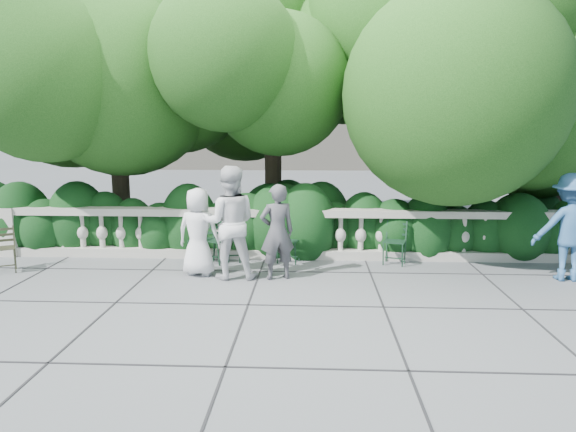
{
  "coord_description": "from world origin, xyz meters",
  "views": [
    {
      "loc": [
        0.44,
        -8.23,
        2.61
      ],
      "look_at": [
        0.0,
        1.0,
        1.0
      ],
      "focal_mm": 32.0,
      "sensor_mm": 36.0,
      "label": 1
    }
  ],
  "objects_px": {
    "chair_b": "(198,264)",
    "person_businessman": "(198,232)",
    "chair_weathered": "(5,274)",
    "chair_d": "(231,263)",
    "person_woman_grey": "(277,232)",
    "chair_e": "(393,266)",
    "person_older_blue": "(570,227)",
    "chair_a": "(212,265)",
    "person_casual_man": "(230,223)",
    "chair_c": "(286,264)"
  },
  "relations": [
    {
      "from": "chair_weathered",
      "to": "person_woman_grey",
      "type": "distance_m",
      "value": 4.98
    },
    {
      "from": "chair_c",
      "to": "chair_e",
      "type": "distance_m",
      "value": 2.02
    },
    {
      "from": "chair_c",
      "to": "chair_d",
      "type": "xyz_separation_m",
      "value": [
        -1.09,
        0.01,
        0.0
      ]
    },
    {
      "from": "chair_weathered",
      "to": "person_businessman",
      "type": "height_order",
      "value": "person_businessman"
    },
    {
      "from": "chair_weathered",
      "to": "person_older_blue",
      "type": "height_order",
      "value": "person_older_blue"
    },
    {
      "from": "chair_b",
      "to": "person_businessman",
      "type": "height_order",
      "value": "person_businessman"
    },
    {
      "from": "person_casual_man",
      "to": "chair_a",
      "type": "bearing_deg",
      "value": -63.83
    },
    {
      "from": "chair_a",
      "to": "person_businessman",
      "type": "relative_size",
      "value": 0.54
    },
    {
      "from": "person_woman_grey",
      "to": "person_casual_man",
      "type": "relative_size",
      "value": 0.85
    },
    {
      "from": "chair_c",
      "to": "person_casual_man",
      "type": "distance_m",
      "value": 1.64
    },
    {
      "from": "chair_e",
      "to": "person_casual_man",
      "type": "distance_m",
      "value": 3.24
    },
    {
      "from": "chair_e",
      "to": "chair_c",
      "type": "bearing_deg",
      "value": -162.72
    },
    {
      "from": "person_woman_grey",
      "to": "chair_b",
      "type": "bearing_deg",
      "value": -48.03
    },
    {
      "from": "person_businessman",
      "to": "person_woman_grey",
      "type": "xyz_separation_m",
      "value": [
        1.41,
        -0.18,
        0.05
      ]
    },
    {
      "from": "chair_a",
      "to": "chair_b",
      "type": "distance_m",
      "value": 0.28
    },
    {
      "from": "person_older_blue",
      "to": "person_casual_man",
      "type": "bearing_deg",
      "value": 4.75
    },
    {
      "from": "chair_d",
      "to": "person_woman_grey",
      "type": "bearing_deg",
      "value": -52.9
    },
    {
      "from": "person_older_blue",
      "to": "chair_e",
      "type": "bearing_deg",
      "value": -11.19
    },
    {
      "from": "chair_c",
      "to": "chair_weathered",
      "type": "xyz_separation_m",
      "value": [
        -5.02,
        -0.93,
        0.0
      ]
    },
    {
      "from": "chair_c",
      "to": "person_woman_grey",
      "type": "height_order",
      "value": "person_woman_grey"
    },
    {
      "from": "chair_b",
      "to": "person_casual_man",
      "type": "xyz_separation_m",
      "value": [
        0.77,
        -0.88,
        0.98
      ]
    },
    {
      "from": "chair_weathered",
      "to": "chair_d",
      "type": "bearing_deg",
      "value": -15.97
    },
    {
      "from": "chair_d",
      "to": "person_woman_grey",
      "type": "relative_size",
      "value": 0.51
    },
    {
      "from": "chair_b",
      "to": "person_woman_grey",
      "type": "relative_size",
      "value": 0.51
    },
    {
      "from": "chair_e",
      "to": "person_older_blue",
      "type": "bearing_deg",
      "value": 4.05
    },
    {
      "from": "person_older_blue",
      "to": "chair_d",
      "type": "bearing_deg",
      "value": -4.25
    },
    {
      "from": "chair_b",
      "to": "person_businessman",
      "type": "xyz_separation_m",
      "value": [
        0.19,
        -0.72,
        0.78
      ]
    },
    {
      "from": "person_casual_man",
      "to": "person_older_blue",
      "type": "distance_m",
      "value": 5.81
    },
    {
      "from": "chair_b",
      "to": "person_older_blue",
      "type": "xyz_separation_m",
      "value": [
        6.58,
        -0.72,
        0.92
      ]
    },
    {
      "from": "chair_d",
      "to": "person_older_blue",
      "type": "height_order",
      "value": "person_older_blue"
    },
    {
      "from": "person_businessman",
      "to": "person_older_blue",
      "type": "distance_m",
      "value": 6.4
    },
    {
      "from": "person_woman_grey",
      "to": "person_casual_man",
      "type": "xyz_separation_m",
      "value": [
        -0.82,
        0.03,
        0.15
      ]
    },
    {
      "from": "chair_b",
      "to": "chair_d",
      "type": "bearing_deg",
      "value": 23.58
    },
    {
      "from": "chair_b",
      "to": "chair_c",
      "type": "bearing_deg",
      "value": 19.71
    },
    {
      "from": "chair_e",
      "to": "person_woman_grey",
      "type": "xyz_separation_m",
      "value": [
        -2.13,
        -0.91,
        0.83
      ]
    },
    {
      "from": "chair_d",
      "to": "chair_a",
      "type": "bearing_deg",
      "value": -169.88
    },
    {
      "from": "person_older_blue",
      "to": "chair_a",
      "type": "bearing_deg",
      "value": -2.83
    },
    {
      "from": "chair_c",
      "to": "person_woman_grey",
      "type": "relative_size",
      "value": 0.51
    },
    {
      "from": "chair_a",
      "to": "person_businessman",
      "type": "xyz_separation_m",
      "value": [
        -0.09,
        -0.67,
        0.78
      ]
    },
    {
      "from": "chair_a",
      "to": "person_woman_grey",
      "type": "height_order",
      "value": "person_woman_grey"
    },
    {
      "from": "chair_a",
      "to": "person_casual_man",
      "type": "bearing_deg",
      "value": -32.35
    },
    {
      "from": "chair_c",
      "to": "person_older_blue",
      "type": "xyz_separation_m",
      "value": [
        4.88,
        -0.77,
        0.92
      ]
    },
    {
      "from": "chair_c",
      "to": "person_businessman",
      "type": "bearing_deg",
      "value": -141.39
    },
    {
      "from": "chair_a",
      "to": "chair_d",
      "type": "distance_m",
      "value": 0.36
    },
    {
      "from": "person_woman_grey",
      "to": "chair_e",
      "type": "bearing_deg",
      "value": -175.39
    },
    {
      "from": "chair_a",
      "to": "person_casual_man",
      "type": "height_order",
      "value": "person_casual_man"
    },
    {
      "from": "chair_e",
      "to": "person_older_blue",
      "type": "xyz_separation_m",
      "value": [
        2.85,
        -0.73,
        0.92
      ]
    },
    {
      "from": "chair_a",
      "to": "chair_b",
      "type": "height_order",
      "value": "same"
    },
    {
      "from": "chair_d",
      "to": "person_woman_grey",
      "type": "xyz_separation_m",
      "value": [
        0.98,
        -0.96,
        0.83
      ]
    },
    {
      "from": "chair_weathered",
      "to": "person_businessman",
      "type": "relative_size",
      "value": 0.54
    }
  ]
}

